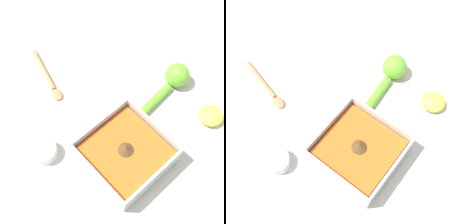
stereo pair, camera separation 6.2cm
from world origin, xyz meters
The scene contains 6 objects.
ground_plane centered at (0.00, 0.00, 0.00)m, with size 4.00×4.00×0.00m, color beige.
square_dish centered at (-0.04, 0.05, 0.03)m, with size 0.19×0.19×0.07m.
spice_bowl centered at (0.10, -0.09, 0.02)m, with size 0.06×0.06×0.03m.
lemon_squeezer centered at (-0.28, -0.02, 0.03)m, with size 0.19×0.07×0.07m.
lemon_half centered at (-0.28, 0.12, 0.02)m, with size 0.06×0.06×0.03m.
wooden_spoon centered at (-0.04, -0.27, 0.01)m, with size 0.07×0.19×0.01m.
Camera 1 is at (0.17, 0.23, 0.72)m, focal length 50.00 mm.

